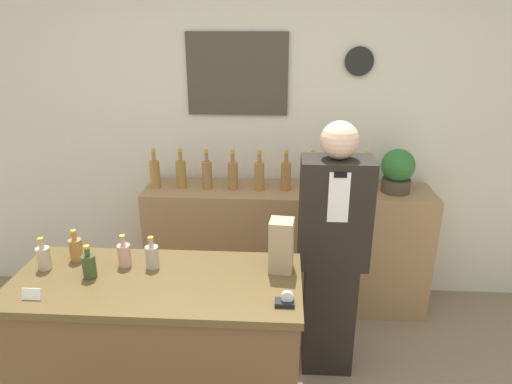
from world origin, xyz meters
TOP-DOWN VIEW (x-y plane):
  - back_wall at (-0.00, 2.00)m, footprint 5.20×0.09m
  - back_shelf at (0.24, 1.73)m, footprint 2.14×0.42m
  - display_counter at (-0.43, 0.51)m, footprint 1.46×0.63m
  - shopkeeper at (0.50, 1.04)m, footprint 0.41×0.26m
  - potted_plant at (1.02, 1.74)m, footprint 0.24×0.24m
  - paper_bag at (0.19, 0.65)m, footprint 0.13×0.13m
  - tape_dispenser at (0.22, 0.33)m, footprint 0.09×0.06m
  - price_card_left at (-0.96, 0.31)m, footprint 0.09×0.02m
  - counter_bottle_0 at (-1.04, 0.58)m, footprint 0.07×0.07m
  - counter_bottle_1 at (-0.91, 0.69)m, footprint 0.07×0.07m
  - counter_bottle_2 at (-0.77, 0.52)m, footprint 0.07×0.07m
  - counter_bottle_3 at (-0.63, 0.64)m, footprint 0.07×0.07m
  - counter_bottle_4 at (-0.48, 0.63)m, footprint 0.07×0.07m
  - shelf_bottle_0 at (-0.75, 1.72)m, footprint 0.07×0.07m
  - shelf_bottle_1 at (-0.56, 1.73)m, footprint 0.07×0.07m
  - shelf_bottle_2 at (-0.36, 1.73)m, footprint 0.07×0.07m
  - shelf_bottle_3 at (-0.17, 1.72)m, footprint 0.07×0.07m
  - shelf_bottle_4 at (0.02, 1.71)m, footprint 0.07×0.07m
  - shelf_bottle_5 at (0.22, 1.73)m, footprint 0.07×0.07m
  - shelf_bottle_6 at (0.41, 1.74)m, footprint 0.07×0.07m
  - shelf_bottle_7 at (0.61, 1.72)m, footprint 0.07×0.07m
  - shelf_bottle_8 at (0.80, 1.75)m, footprint 0.07×0.07m

SIDE VIEW (x-z plane):
  - display_counter at x=-0.43m, z-range 0.00..0.93m
  - back_shelf at x=0.24m, z-range 0.00..0.97m
  - shopkeeper at x=0.50m, z-range 0.00..1.63m
  - tape_dispenser at x=0.22m, z-range 0.92..0.99m
  - price_card_left at x=-0.96m, z-range 0.93..0.99m
  - counter_bottle_0 at x=-1.04m, z-range 0.91..1.08m
  - counter_bottle_1 at x=-0.91m, z-range 0.91..1.08m
  - counter_bottle_2 at x=-0.77m, z-range 0.91..1.08m
  - counter_bottle_3 at x=-0.63m, z-range 0.91..1.08m
  - counter_bottle_4 at x=-0.48m, z-range 0.91..1.08m
  - paper_bag at x=0.19m, z-range 0.93..1.21m
  - shelf_bottle_0 at x=-0.75m, z-range 0.94..1.24m
  - shelf_bottle_1 at x=-0.56m, z-range 0.94..1.24m
  - shelf_bottle_2 at x=-0.36m, z-range 0.94..1.24m
  - shelf_bottle_3 at x=-0.17m, z-range 0.94..1.24m
  - shelf_bottle_4 at x=0.02m, z-range 0.94..1.24m
  - shelf_bottle_5 at x=0.22m, z-range 0.94..1.24m
  - shelf_bottle_6 at x=0.41m, z-range 0.94..1.24m
  - shelf_bottle_7 at x=0.61m, z-range 0.94..1.24m
  - shelf_bottle_8 at x=0.80m, z-range 0.94..1.24m
  - potted_plant at x=1.02m, z-range 0.98..1.30m
  - back_wall at x=0.00m, z-range 0.01..2.71m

